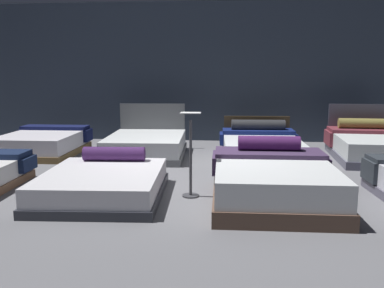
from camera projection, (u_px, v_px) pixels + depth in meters
ground_plane at (196, 178)px, 6.82m from camera, size 18.00×18.00×0.02m
showroom_back_wall at (208, 73)px, 10.34m from camera, size 18.00×0.06×3.50m
bed_1 at (104, 183)px, 5.72m from camera, size 1.74×2.03×0.59m
bed_2 at (273, 181)px, 5.49m from camera, size 1.68×2.08×0.80m
bed_4 at (43, 143)px, 8.82m from camera, size 1.63×1.97×0.53m
bed_5 at (146, 145)px, 8.56m from camera, size 1.68×2.10×1.04m
bed_6 at (261, 146)px, 8.44m from camera, size 1.71×2.17×0.77m
bed_7 at (372, 146)px, 8.29m from camera, size 1.67×2.22×1.05m
price_sign at (191, 164)px, 5.69m from camera, size 0.28×0.24×1.19m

